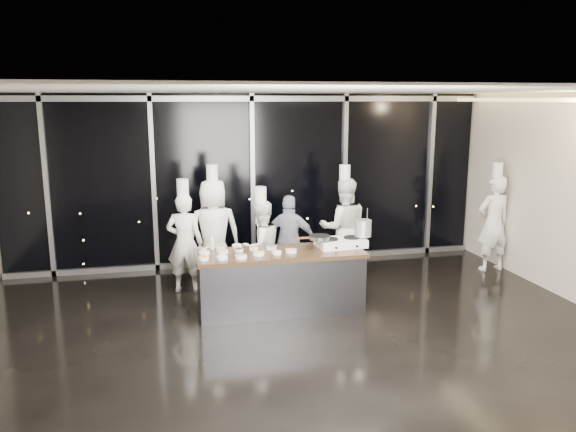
# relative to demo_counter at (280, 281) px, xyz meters

# --- Properties ---
(ground) EXTENTS (9.00, 9.00, 0.00)m
(ground) POSITION_rel_demo_counter_xyz_m (0.00, -0.90, -0.45)
(ground) COLOR black
(ground) RESTS_ON ground
(room_shell) EXTENTS (9.02, 7.02, 3.21)m
(room_shell) POSITION_rel_demo_counter_xyz_m (0.18, -0.90, 1.79)
(room_shell) COLOR beige
(room_shell) RESTS_ON ground
(window_wall) EXTENTS (8.90, 0.11, 3.20)m
(window_wall) POSITION_rel_demo_counter_xyz_m (0.00, 2.53, 1.14)
(window_wall) COLOR black
(window_wall) RESTS_ON ground
(demo_counter) EXTENTS (2.46, 0.86, 0.90)m
(demo_counter) POSITION_rel_demo_counter_xyz_m (0.00, 0.00, 0.00)
(demo_counter) COLOR #37363B
(demo_counter) RESTS_ON ground
(stove) EXTENTS (0.75, 0.50, 0.14)m
(stove) POSITION_rel_demo_counter_xyz_m (0.96, 0.08, 0.51)
(stove) COLOR white
(stove) RESTS_ON demo_counter
(frying_pan) EXTENTS (0.57, 0.34, 0.05)m
(frying_pan) POSITION_rel_demo_counter_xyz_m (0.61, 0.06, 0.61)
(frying_pan) COLOR slate
(frying_pan) RESTS_ON stove
(stock_pot) EXTENTS (0.27, 0.27, 0.25)m
(stock_pot) POSITION_rel_demo_counter_xyz_m (1.31, 0.09, 0.71)
(stock_pot) COLOR silver
(stock_pot) RESTS_ON stove
(prep_bowls) EXTENTS (1.43, 0.75, 0.05)m
(prep_bowls) POSITION_rel_demo_counter_xyz_m (-0.58, 0.04, 0.47)
(prep_bowls) COLOR white
(prep_bowls) RESTS_ON demo_counter
(squeeze_bottle) EXTENTS (0.06, 0.06, 0.21)m
(squeeze_bottle) POSITION_rel_demo_counter_xyz_m (-0.96, 0.34, 0.55)
(squeeze_bottle) COLOR silver
(squeeze_bottle) RESTS_ON demo_counter
(chef_far_left) EXTENTS (0.68, 0.53, 1.86)m
(chef_far_left) POSITION_rel_demo_counter_xyz_m (-1.33, 1.17, 0.38)
(chef_far_left) COLOR white
(chef_far_left) RESTS_ON ground
(chef_left) EXTENTS (0.93, 0.64, 2.05)m
(chef_left) POSITION_rel_demo_counter_xyz_m (-0.84, 1.36, 0.47)
(chef_left) COLOR white
(chef_left) RESTS_ON ground
(chef_center) EXTENTS (0.91, 0.83, 1.74)m
(chef_center) POSITION_rel_demo_counter_xyz_m (-0.14, 0.83, 0.32)
(chef_center) COLOR white
(chef_center) RESTS_ON ground
(guest) EXTENTS (0.98, 0.67, 1.54)m
(guest) POSITION_rel_demo_counter_xyz_m (0.39, 1.08, 0.32)
(guest) COLOR #121532
(guest) RESTS_ON ground
(chef_right) EXTENTS (0.94, 0.78, 1.99)m
(chef_right) POSITION_rel_demo_counter_xyz_m (1.42, 1.36, 0.44)
(chef_right) COLOR white
(chef_right) RESTS_ON ground
(chef_side) EXTENTS (0.67, 0.47, 1.99)m
(chef_side) POSITION_rel_demo_counter_xyz_m (4.20, 1.11, 0.45)
(chef_side) COLOR white
(chef_side) RESTS_ON ground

